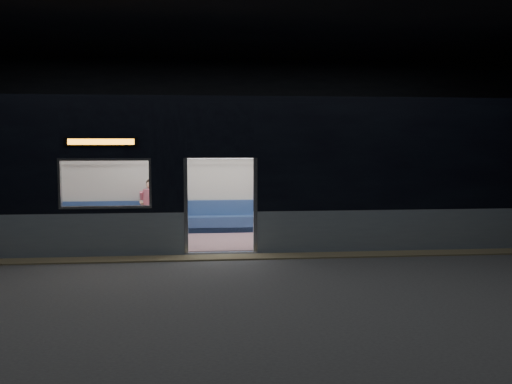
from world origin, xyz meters
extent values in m
cube|color=#47494C|center=(0.00, 0.00, -0.01)|extent=(24.00, 14.00, 0.01)
cube|color=black|center=(0.00, 0.00, 4.98)|extent=(24.00, 14.00, 0.04)
cube|color=black|center=(0.00, 6.98, 2.50)|extent=(24.00, 0.04, 5.00)
cube|color=black|center=(0.00, -6.98, 2.50)|extent=(24.00, 0.04, 5.00)
cube|color=#8C7F59|center=(0.00, 0.55, 0.01)|extent=(22.80, 0.50, 0.03)
cube|color=#8A9AA4|center=(4.85, 1.06, 0.45)|extent=(8.30, 0.12, 0.90)
cube|color=black|center=(4.85, 1.06, 2.05)|extent=(8.30, 0.12, 2.30)
cube|color=black|center=(0.00, 1.06, 2.62)|extent=(1.40, 0.12, 1.15)
cube|color=#B7BABC|center=(-0.74, 1.06, 1.02)|extent=(0.08, 0.14, 2.05)
cube|color=#B7BABC|center=(0.74, 1.06, 1.02)|extent=(0.08, 0.14, 2.05)
cube|color=black|center=(-2.45, 0.98, 2.39)|extent=(1.50, 0.04, 0.18)
cube|color=orange|center=(-2.45, 0.97, 2.39)|extent=(1.34, 0.03, 0.12)
cube|color=beige|center=(0.00, 3.94, 1.60)|extent=(18.00, 0.12, 3.20)
cube|color=black|center=(0.00, 2.50, 3.28)|extent=(18.00, 3.00, 0.15)
cube|color=gray|center=(0.00, 2.50, 0.02)|extent=(17.76, 2.76, 0.04)
cube|color=beige|center=(0.00, 2.50, 2.35)|extent=(17.76, 2.76, 0.10)
cube|color=#2C5080|center=(0.00, 3.62, 0.24)|extent=(11.00, 0.48, 0.41)
cube|color=#2C5080|center=(0.00, 3.81, 0.65)|extent=(11.00, 0.10, 0.40)
cube|color=#805D62|center=(-3.30, 1.41, 0.24)|extent=(4.40, 0.48, 0.41)
cube|color=#805D62|center=(3.30, 1.41, 0.24)|extent=(4.40, 0.48, 0.41)
cylinder|color=silver|center=(-0.95, 1.37, 1.17)|extent=(0.04, 0.04, 2.26)
cylinder|color=silver|center=(-0.95, 3.63, 1.17)|extent=(0.04, 0.04, 2.26)
cylinder|color=silver|center=(0.95, 1.37, 1.17)|extent=(0.04, 0.04, 2.26)
cylinder|color=silver|center=(0.95, 3.63, 1.17)|extent=(0.04, 0.04, 2.26)
cylinder|color=silver|center=(0.00, 3.58, 1.95)|extent=(11.00, 0.03, 0.03)
cube|color=black|center=(-1.83, 3.39, 0.53)|extent=(0.17, 0.48, 0.16)
cube|color=black|center=(-1.62, 3.39, 0.53)|extent=(0.17, 0.48, 0.16)
cylinder|color=black|center=(-1.83, 3.17, 0.26)|extent=(0.11, 0.11, 0.43)
cylinder|color=black|center=(-1.62, 3.17, 0.26)|extent=(0.11, 0.11, 0.43)
cube|color=#C96176|center=(-1.73, 3.59, 0.55)|extent=(0.41, 0.22, 0.20)
cylinder|color=#C96176|center=(-1.73, 3.62, 0.91)|extent=(0.45, 0.45, 0.53)
sphere|color=tan|center=(-1.73, 3.60, 1.28)|extent=(0.21, 0.21, 0.21)
sphere|color=black|center=(-1.73, 3.64, 1.33)|extent=(0.22, 0.22, 0.22)
cube|color=black|center=(-1.70, 3.32, 0.68)|extent=(0.33, 0.30, 0.14)
cube|color=white|center=(1.64, 3.85, 1.45)|extent=(0.93, 0.03, 0.61)
camera|label=1|loc=(-0.36, -10.44, 2.40)|focal=38.00mm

